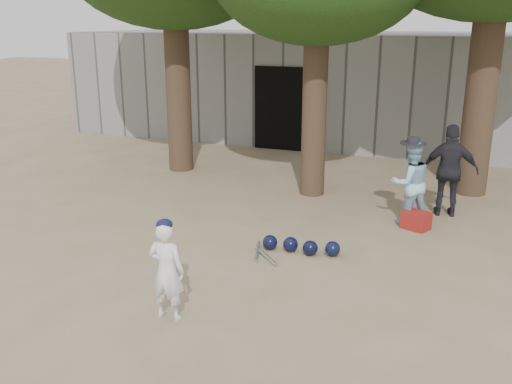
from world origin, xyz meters
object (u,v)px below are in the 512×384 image
at_px(spectator_blue, 410,183).
at_px(spectator_dark, 450,171).
at_px(red_bag, 416,220).
at_px(boy_player, 167,271).

distance_m(spectator_blue, spectator_dark, 0.91).
bearing_deg(red_bag, boy_player, -120.67).
bearing_deg(boy_player, spectator_blue, -119.88).
xyz_separation_m(spectator_blue, red_bag, (0.17, -0.24, -0.57)).
bearing_deg(spectator_dark, spectator_blue, 40.44).
xyz_separation_m(spectator_blue, spectator_dark, (0.60, 0.67, 0.11)).
height_order(boy_player, spectator_blue, spectator_blue).
distance_m(spectator_dark, red_bag, 1.22).
bearing_deg(spectator_blue, spectator_dark, -164.53).
height_order(boy_player, spectator_dark, spectator_dark).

